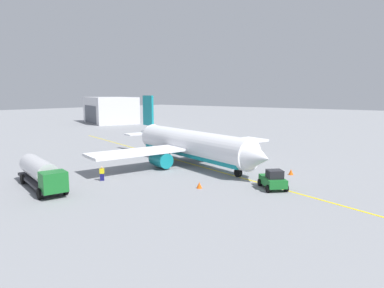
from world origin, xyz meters
The scene contains 9 objects.
ground_plane centered at (0.00, 0.00, 0.00)m, with size 400.00×400.00×0.00m, color gray.
airplane centered at (-0.43, 0.12, 2.81)m, with size 30.51×30.31×9.98m.
fuel_tanker centered at (-4.64, -20.51, 1.74)m, with size 11.60×5.01×3.15m.
pushback_tug centered at (15.29, -4.89, 1.01)m, with size 4.05×4.00×2.20m.
refueling_worker centered at (-2.24, -14.30, 0.82)m, with size 0.63×0.62×1.71m.
safety_cone_nose centered at (14.07, 2.75, 0.36)m, with size 0.65×0.65×0.72m, color #F2590F.
safety_cone_wingtip centered at (8.86, -9.67, 0.35)m, with size 0.62×0.62×0.69m, color #F2590F.
distant_hangar centered at (-69.12, 38.90, 4.54)m, with size 25.65×21.12×9.09m.
taxi_line_marking centered at (0.00, 0.00, 0.01)m, with size 87.09×0.30×0.01m, color yellow.
Camera 1 is at (31.40, -38.78, 10.27)m, focal length 32.33 mm.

